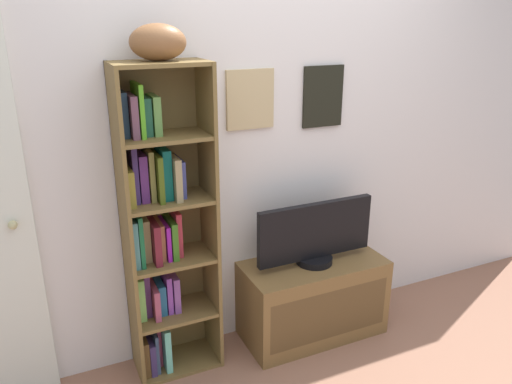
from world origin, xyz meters
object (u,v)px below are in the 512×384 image
at_px(football, 158,42).
at_px(television, 315,234).
at_px(bookshelf, 160,231).
at_px(tv_stand, 313,298).

xyz_separation_m(football, television, (0.86, -0.07, -1.11)).
xyz_separation_m(bookshelf, football, (0.05, -0.03, 0.96)).
bearing_deg(tv_stand, bookshelf, 173.78).
relative_size(football, tv_stand, 0.30).
relative_size(tv_stand, television, 1.17).
bearing_deg(television, football, 175.62).
xyz_separation_m(bookshelf, television, (0.90, -0.10, -0.15)).
height_order(tv_stand, television, television).
bearing_deg(football, tv_stand, -4.46).
height_order(bookshelf, tv_stand, bookshelf).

